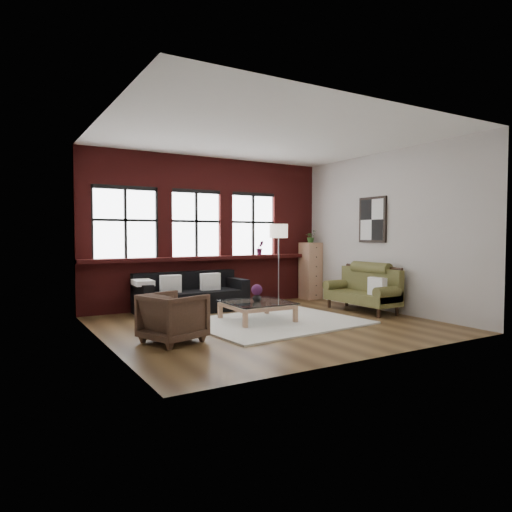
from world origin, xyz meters
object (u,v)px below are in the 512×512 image
coffee_table (257,312)px  vase (257,297)px  vintage_settee (361,289)px  floor_lamp (279,261)px  dark_sofa (191,292)px  armchair (173,317)px  drawer_chest (311,271)px

coffee_table → vase: 0.27m
vintage_settee → floor_lamp: (-0.95, 1.58, 0.52)m
dark_sofa → vintage_settee: size_ratio=1.33×
armchair → vase: armchair is taller
dark_sofa → drawer_chest: size_ratio=1.63×
armchair → drawer_chest: 5.10m
armchair → coffee_table: bearing=-88.2°
dark_sofa → vintage_settee: vintage_settee is taller
vintage_settee → drawer_chest: drawer_chest is taller
coffee_table → armchair: bearing=-158.7°
coffee_table → floor_lamp: 2.16m
dark_sofa → coffee_table: (0.58, -1.60, -0.22)m
coffee_table → vase: bearing=0.0°
vintage_settee → vase: (-2.36, 0.14, 0.00)m
dark_sofa → drawer_chest: drawer_chest is taller
vintage_settee → coffee_table: 2.38m
armchair → floor_lamp: floor_lamp is taller
vintage_settee → drawer_chest: (0.23, 1.97, 0.23)m
dark_sofa → vase: bearing=-70.1°
armchair → coffee_table: (1.82, 0.71, -0.18)m
vase → dark_sofa: bearing=109.9°
dark_sofa → drawer_chest: (3.17, 0.24, 0.28)m
armchair → dark_sofa: bearing=-47.7°
armchair → drawer_chest: (4.40, 2.54, 0.32)m
vintage_settee → floor_lamp: bearing=121.0°
armchair → floor_lamp: bearing=-75.8°
coffee_table → dark_sofa: bearing=109.9°
vintage_settee → drawer_chest: size_ratio=1.23×
coffee_table → drawer_chest: size_ratio=0.81×
vintage_settee → floor_lamp: floor_lamp is taller
dark_sofa → armchair: size_ratio=2.81×
floor_lamp → coffee_table: bearing=-134.4°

